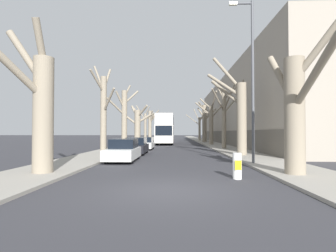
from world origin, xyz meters
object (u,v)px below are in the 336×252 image
(double_decker_bus, at_px, (165,128))
(street_tree_left_2, at_px, (124,116))
(parked_car_2, at_px, (144,144))
(parked_car_0, at_px, (123,151))
(street_tree_left_4, at_px, (145,126))
(traffic_bollard, at_px, (237,166))
(street_tree_left_0, at_px, (41,108))
(street_tree_right_5, at_px, (199,126))
(street_tree_left_1, at_px, (103,112))
(street_tree_left_3, at_px, (138,125))
(street_tree_right_3, at_px, (211,121))
(parked_car_1, at_px, (136,146))
(street_tree_left_5, at_px, (150,124))
(street_tree_right_4, at_px, (205,122))
(street_tree_right_1, at_px, (239,113))
(street_tree_right_2, at_px, (225,114))
(street_tree_right_0, at_px, (296,109))
(lamp_post, at_px, (251,74))

(double_decker_bus, bearing_deg, street_tree_left_2, -108.73)
(parked_car_2, bearing_deg, parked_car_0, -90.00)
(street_tree_left_4, distance_m, traffic_bollard, 38.38)
(street_tree_left_0, bearing_deg, street_tree_right_5, 76.21)
(street_tree_left_1, distance_m, double_decker_bus, 21.41)
(double_decker_bus, distance_m, parked_car_2, 13.50)
(street_tree_left_2, height_order, double_decker_bus, street_tree_left_2)
(street_tree_left_4, bearing_deg, street_tree_left_3, -89.86)
(street_tree_right_3, bearing_deg, street_tree_left_2, -142.71)
(parked_car_1, bearing_deg, traffic_bollard, -63.50)
(street_tree_left_5, distance_m, street_tree_right_4, 14.63)
(street_tree_left_5, xyz_separation_m, street_tree_right_1, (10.39, -36.36, -0.26))
(street_tree_right_2, bearing_deg, street_tree_left_0, -123.12)
(street_tree_right_1, distance_m, traffic_bollard, 10.59)
(traffic_bollard, bearing_deg, street_tree_left_2, 113.82)
(street_tree_left_0, relative_size, street_tree_right_3, 0.89)
(street_tree_left_4, bearing_deg, street_tree_left_0, -90.34)
(street_tree_left_0, xyz_separation_m, street_tree_right_0, (10.87, -0.08, -0.09))
(street_tree_right_2, xyz_separation_m, lamp_post, (-0.88, -13.02, 1.40))
(street_tree_right_0, bearing_deg, street_tree_right_4, 89.81)
(street_tree_right_3, bearing_deg, street_tree_left_1, -122.30)
(street_tree_right_3, xyz_separation_m, parked_car_1, (-8.41, -15.19, -2.77))
(street_tree_left_3, bearing_deg, street_tree_right_1, -59.50)
(street_tree_left_5, distance_m, street_tree_right_1, 37.82)
(street_tree_right_4, distance_m, parked_car_1, 26.13)
(street_tree_left_0, bearing_deg, street_tree_left_3, 89.49)
(street_tree_left_1, height_order, street_tree_left_2, street_tree_left_2)
(lamp_post, bearing_deg, double_decker_bus, 102.74)
(street_tree_right_2, bearing_deg, parked_car_2, 179.20)
(parked_car_0, height_order, lamp_post, lamp_post)
(street_tree_right_5, xyz_separation_m, lamp_post, (-0.62, -40.06, 2.09))
(street_tree_right_2, height_order, street_tree_right_4, street_tree_right_2)
(street_tree_right_4, bearing_deg, street_tree_right_3, -90.74)
(street_tree_left_4, bearing_deg, street_tree_left_1, -90.18)
(street_tree_right_4, bearing_deg, street_tree_right_1, -90.57)
(street_tree_right_4, bearing_deg, parked_car_0, -105.93)
(parked_car_0, bearing_deg, parked_car_1, 90.00)
(street_tree_right_3, bearing_deg, street_tree_left_0, -112.44)
(double_decker_bus, relative_size, parked_car_1, 2.78)
(parked_car_1, relative_size, traffic_bollard, 4.14)
(street_tree_left_0, height_order, street_tree_left_3, street_tree_left_0)
(street_tree_right_3, xyz_separation_m, traffic_bollard, (-2.57, -26.89, -2.91))
(street_tree_left_0, distance_m, double_decker_bus, 30.61)
(street_tree_left_1, height_order, street_tree_left_4, street_tree_left_1)
(double_decker_bus, relative_size, traffic_bollard, 11.50)
(street_tree_left_3, relative_size, traffic_bollard, 5.71)
(street_tree_left_4, xyz_separation_m, street_tree_right_1, (10.50, -27.54, 0.35))
(double_decker_bus, distance_m, traffic_bollard, 31.25)
(double_decker_bus, bearing_deg, street_tree_left_5, 104.16)
(parked_car_0, bearing_deg, street_tree_right_4, 74.07)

